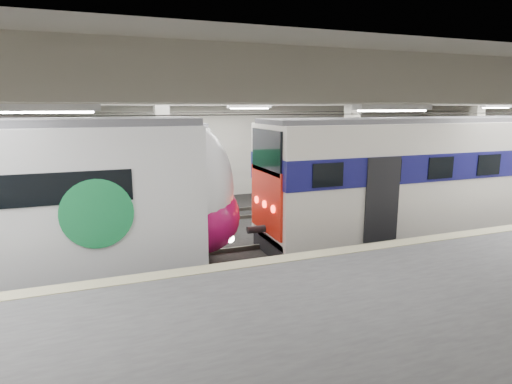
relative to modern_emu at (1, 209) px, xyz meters
name	(u,v)px	position (x,y,z in m)	size (l,w,h in m)	color
station_hall	(294,167)	(7.78, -1.74, 0.96)	(36.00, 24.00, 5.75)	black
modern_emu	(1,209)	(0.00, 0.00, 0.00)	(14.49, 2.99, 4.64)	white
older_rer	(431,175)	(14.48, 0.00, 0.10)	(13.84, 3.05, 4.55)	silver
far_train	(38,179)	(0.29, 5.50, -0.08)	(13.28, 2.96, 4.25)	white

